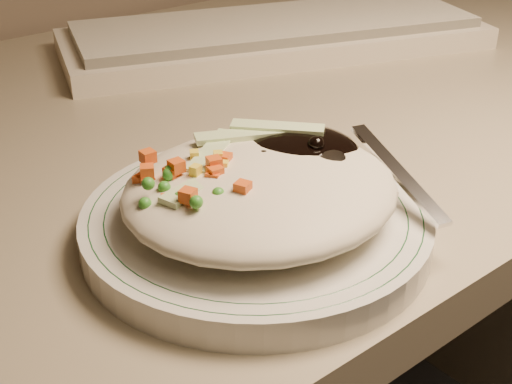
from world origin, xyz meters
TOP-DOWN VIEW (x-y plane):
  - desk at (0.00, 1.38)m, footprint 1.40×0.70m
  - plate at (-0.05, 1.16)m, footprint 0.24×0.24m
  - plate_rim at (-0.05, 1.16)m, footprint 0.23×0.23m
  - meal at (-0.05, 1.16)m, footprint 0.21×0.19m
  - keyboard at (0.25, 1.48)m, footprint 0.55×0.35m

SIDE VIEW (x-z plane):
  - desk at x=0.00m, z-range 0.17..0.91m
  - plate at x=-0.05m, z-range 0.74..0.76m
  - keyboard at x=0.25m, z-range 0.74..0.78m
  - plate_rim at x=-0.05m, z-range 0.76..0.76m
  - meal at x=-0.05m, z-range 0.76..0.81m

